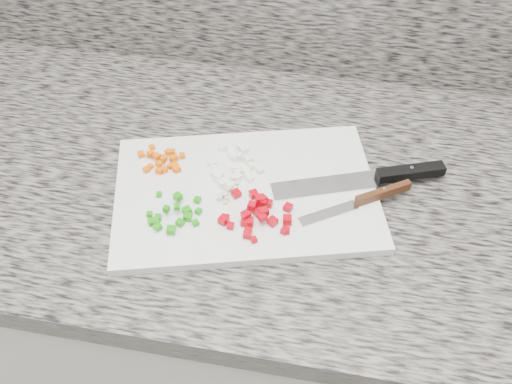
% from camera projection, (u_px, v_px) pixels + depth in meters
% --- Properties ---
extents(cabinet, '(3.92, 0.62, 0.86)m').
position_uv_depth(cabinet, '(279.00, 325.00, 1.27)').
color(cabinet, beige).
rests_on(cabinet, ground).
extents(countertop, '(3.96, 0.64, 0.04)m').
position_uv_depth(countertop, '(286.00, 186.00, 0.95)').
color(countertop, slate).
rests_on(countertop, cabinet).
extents(cutting_board, '(0.47, 0.37, 0.01)m').
position_uv_depth(cutting_board, '(246.00, 193.00, 0.90)').
color(cutting_board, white).
rests_on(cutting_board, countertop).
extents(carrot_pile, '(0.08, 0.07, 0.02)m').
position_uv_depth(carrot_pile, '(165.00, 161.00, 0.93)').
color(carrot_pile, '#EA5F05').
rests_on(carrot_pile, cutting_board).
extents(onion_pile, '(0.09, 0.11, 0.02)m').
position_uv_depth(onion_pile, '(233.00, 166.00, 0.92)').
color(onion_pile, white).
rests_on(onion_pile, cutting_board).
extents(green_pepper_pile, '(0.08, 0.08, 0.02)m').
position_uv_depth(green_pepper_pile, '(175.00, 215.00, 0.85)').
color(green_pepper_pile, '#1D910D').
rests_on(green_pepper_pile, cutting_board).
extents(red_pepper_pile, '(0.11, 0.10, 0.02)m').
position_uv_depth(red_pepper_pile, '(257.00, 214.00, 0.85)').
color(red_pepper_pile, '#B3020F').
rests_on(red_pepper_pile, cutting_board).
extents(garlic_pile, '(0.03, 0.05, 0.01)m').
position_uv_depth(garlic_pile, '(227.00, 191.00, 0.89)').
color(garlic_pile, beige).
rests_on(garlic_pile, cutting_board).
extents(chef_knife, '(0.27, 0.13, 0.02)m').
position_uv_depth(chef_knife, '(381.00, 177.00, 0.91)').
color(chef_knife, silver).
rests_on(chef_knife, cutting_board).
extents(paring_knife, '(0.17, 0.12, 0.02)m').
position_uv_depth(paring_knife, '(369.00, 198.00, 0.87)').
color(paring_knife, silver).
rests_on(paring_knife, cutting_board).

